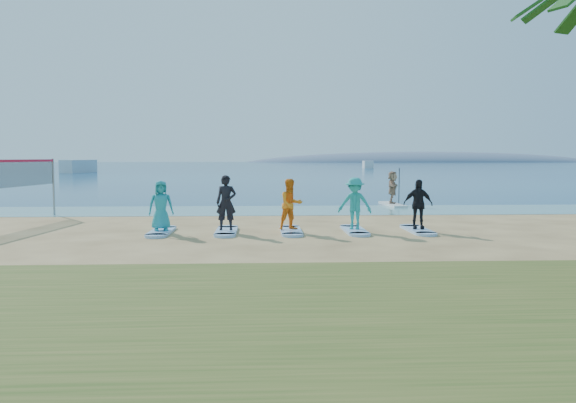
{
  "coord_description": "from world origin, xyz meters",
  "views": [
    {
      "loc": [
        0.47,
        -16.41,
        2.55
      ],
      "look_at": [
        1.37,
        2.0,
        1.1
      ],
      "focal_mm": 35.0,
      "sensor_mm": 36.0,
      "label": 1
    }
  ],
  "objects_px": {
    "surfboard_0": "(161,232)",
    "paddleboard": "(392,205)",
    "boat_offshore_a": "(79,173)",
    "surfboard_4": "(417,230)",
    "surfboard_2": "(291,231)",
    "student_3": "(355,203)",
    "surfboard_1": "(226,231)",
    "student_4": "(418,204)",
    "paddleboarder": "(393,187)",
    "student_2": "(291,204)",
    "surfboard_3": "(355,230)",
    "student_1": "(226,203)",
    "boat_offshore_b": "(368,168)",
    "student_0": "(161,206)"
  },
  "relations": [
    {
      "from": "student_1",
      "to": "student_4",
      "type": "distance_m",
      "value": 6.59
    },
    {
      "from": "surfboard_1",
      "to": "surfboard_3",
      "type": "bearing_deg",
      "value": 0.0
    },
    {
      "from": "paddleboarder",
      "to": "surfboard_0",
      "type": "height_order",
      "value": "paddleboarder"
    },
    {
      "from": "paddleboarder",
      "to": "student_1",
      "type": "distance_m",
      "value": 13.14
    },
    {
      "from": "boat_offshore_a",
      "to": "student_2",
      "type": "distance_m",
      "value": 83.08
    },
    {
      "from": "student_1",
      "to": "student_3",
      "type": "bearing_deg",
      "value": 0.66
    },
    {
      "from": "paddleboard",
      "to": "surfboard_0",
      "type": "bearing_deg",
      "value": -138.62
    },
    {
      "from": "boat_offshore_a",
      "to": "surfboard_1",
      "type": "relative_size",
      "value": 3.79
    },
    {
      "from": "surfboard_1",
      "to": "student_4",
      "type": "distance_m",
      "value": 6.65
    },
    {
      "from": "surfboard_3",
      "to": "surfboard_0",
      "type": "bearing_deg",
      "value": 180.0
    },
    {
      "from": "surfboard_1",
      "to": "student_0",
      "type": "bearing_deg",
      "value": 180.0
    },
    {
      "from": "boat_offshore_a",
      "to": "student_1",
      "type": "bearing_deg",
      "value": -58.12
    },
    {
      "from": "paddleboarder",
      "to": "student_3",
      "type": "relative_size",
      "value": 0.96
    },
    {
      "from": "surfboard_0",
      "to": "surfboard_2",
      "type": "bearing_deg",
      "value": 0.0
    },
    {
      "from": "boat_offshore_b",
      "to": "surfboard_2",
      "type": "xyz_separation_m",
      "value": [
        -24.62,
        -113.86,
        0.04
      ]
    },
    {
      "from": "paddleboarder",
      "to": "surfboard_1",
      "type": "relative_size",
      "value": 0.78
    },
    {
      "from": "student_1",
      "to": "surfboard_3",
      "type": "bearing_deg",
      "value": 0.66
    },
    {
      "from": "student_4",
      "to": "paddleboard",
      "type": "bearing_deg",
      "value": 85.76
    },
    {
      "from": "boat_offshore_b",
      "to": "surfboard_1",
      "type": "distance_m",
      "value": 116.98
    },
    {
      "from": "surfboard_0",
      "to": "student_3",
      "type": "relative_size",
      "value": 1.24
    },
    {
      "from": "boat_offshore_b",
      "to": "surfboard_0",
      "type": "xyz_separation_m",
      "value": [
        -29.01,
        -113.86,
        0.04
      ]
    },
    {
      "from": "surfboard_0",
      "to": "student_4",
      "type": "xyz_separation_m",
      "value": [
        8.79,
        0.0,
        0.9
      ]
    },
    {
      "from": "paddleboarder",
      "to": "student_2",
      "type": "relative_size",
      "value": 0.98
    },
    {
      "from": "paddleboarder",
      "to": "surfboard_0",
      "type": "distance_m",
      "value": 14.63
    },
    {
      "from": "boat_offshore_a",
      "to": "surfboard_4",
      "type": "height_order",
      "value": "boat_offshore_a"
    },
    {
      "from": "boat_offshore_b",
      "to": "student_4",
      "type": "relative_size",
      "value": 3.14
    },
    {
      "from": "surfboard_0",
      "to": "student_2",
      "type": "relative_size",
      "value": 1.27
    },
    {
      "from": "surfboard_2",
      "to": "paddleboarder",
      "type": "bearing_deg",
      "value": 59.97
    },
    {
      "from": "boat_offshore_b",
      "to": "student_3",
      "type": "xyz_separation_m",
      "value": [
        -22.42,
        -113.86,
        0.98
      ]
    },
    {
      "from": "surfboard_2",
      "to": "student_3",
      "type": "relative_size",
      "value": 1.24
    },
    {
      "from": "student_2",
      "to": "student_4",
      "type": "relative_size",
      "value": 1.02
    },
    {
      "from": "boat_offshore_a",
      "to": "surfboard_3",
      "type": "bearing_deg",
      "value": -55.31
    },
    {
      "from": "boat_offshore_b",
      "to": "student_3",
      "type": "bearing_deg",
      "value": -96.47
    },
    {
      "from": "boat_offshore_b",
      "to": "student_0",
      "type": "relative_size",
      "value": 3.18
    },
    {
      "from": "student_3",
      "to": "student_4",
      "type": "distance_m",
      "value": 2.2
    },
    {
      "from": "student_3",
      "to": "surfboard_2",
      "type": "bearing_deg",
      "value": -161.39
    },
    {
      "from": "paddleboarder",
      "to": "student_2",
      "type": "bearing_deg",
      "value": 165.38
    },
    {
      "from": "boat_offshore_a",
      "to": "student_3",
      "type": "height_order",
      "value": "student_3"
    },
    {
      "from": "paddleboard",
      "to": "student_2",
      "type": "height_order",
      "value": "student_2"
    },
    {
      "from": "surfboard_3",
      "to": "student_3",
      "type": "bearing_deg",
      "value": 0.0
    },
    {
      "from": "surfboard_0",
      "to": "surfboard_1",
      "type": "height_order",
      "value": "same"
    },
    {
      "from": "surfboard_0",
      "to": "paddleboard",
      "type": "bearing_deg",
      "value": 44.87
    },
    {
      "from": "student_3",
      "to": "student_4",
      "type": "relative_size",
      "value": 1.04
    },
    {
      "from": "student_2",
      "to": "surfboard_2",
      "type": "bearing_deg",
      "value": 0.0
    },
    {
      "from": "boat_offshore_a",
      "to": "surfboard_0",
      "type": "relative_size",
      "value": 3.79
    },
    {
      "from": "boat_offshore_a",
      "to": "student_4",
      "type": "height_order",
      "value": "student_4"
    },
    {
      "from": "surfboard_2",
      "to": "student_3",
      "type": "distance_m",
      "value": 2.39
    },
    {
      "from": "paddleboarder",
      "to": "surfboard_3",
      "type": "bearing_deg",
      "value": 175.37
    },
    {
      "from": "paddleboard",
      "to": "surfboard_3",
      "type": "distance_m",
      "value": 10.97
    },
    {
      "from": "student_0",
      "to": "student_4",
      "type": "distance_m",
      "value": 8.79
    }
  ]
}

